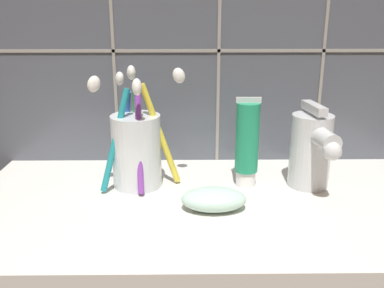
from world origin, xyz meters
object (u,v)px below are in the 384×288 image
(toothbrush_cup, at_px, (136,147))
(sink_faucet, at_px, (312,149))
(toothpaste_tube, at_px, (247,143))
(soap_bar, at_px, (216,199))

(toothbrush_cup, xyz_separation_m, sink_faucet, (0.25, -0.01, -0.00))
(toothpaste_tube, bearing_deg, soap_bar, -121.11)
(toothbrush_cup, xyz_separation_m, soap_bar, (0.11, -0.08, -0.04))
(toothbrush_cup, relative_size, toothpaste_tube, 1.32)
(toothpaste_tube, xyz_separation_m, sink_faucet, (0.09, -0.01, -0.01))
(toothbrush_cup, relative_size, sink_faucet, 1.42)
(toothpaste_tube, bearing_deg, sink_faucet, -5.40)
(toothbrush_cup, bearing_deg, soap_bar, -36.65)
(toothbrush_cup, height_order, sink_faucet, toothbrush_cup)
(sink_faucet, bearing_deg, soap_bar, -71.22)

